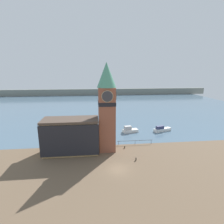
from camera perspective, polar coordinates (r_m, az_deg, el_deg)
The scene contains 10 objects.
ground_plane at distance 36.64m, azimuth 1.88°, elevation -18.14°, with size 160.00×160.00×0.00m, color brown.
water at distance 104.62m, azimuth -3.52°, elevation 2.68°, with size 160.00×120.00×0.00m.
far_shoreline at distance 143.80m, azimuth -4.26°, elevation 6.55°, with size 180.00×3.00×5.00m.
pier_railing at distance 47.44m, azimuth 7.55°, elevation -9.37°, with size 9.48×0.08×1.09m.
clock_tower at distance 41.05m, azimuth -1.71°, elevation 2.16°, with size 4.44×4.44×21.08m.
pier_building at distance 42.64m, azimuth -13.22°, elevation -7.60°, with size 13.00×6.04×8.31m.
boat_near at distance 56.19m, azimuth 5.77°, elevation -5.86°, with size 5.15×2.83×2.13m.
boat_far at distance 59.10m, azimuth 15.96°, elevation -5.42°, with size 6.13×3.21×1.90m.
mooring_bollard_near at distance 45.23m, azimuth 4.15°, elevation -11.28°, with size 0.33×0.33×0.63m.
mooring_bollard_far at distance 39.79m, azimuth 7.83°, elevation -14.88°, with size 0.30×0.30×0.75m.
Camera 1 is at (-4.43, -30.99, 19.05)m, focal length 28.00 mm.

